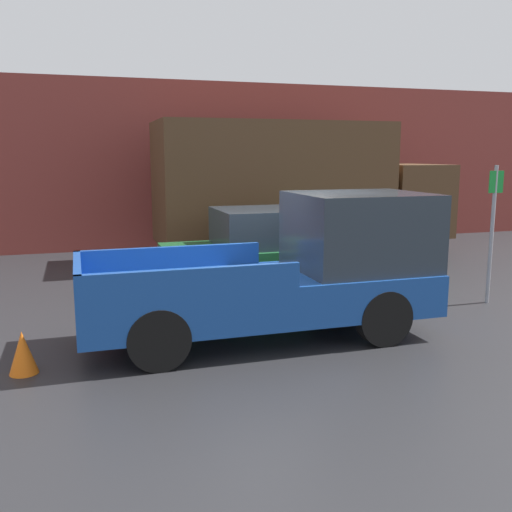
{
  "coord_description": "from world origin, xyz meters",
  "views": [
    {
      "loc": [
        -3.2,
        -8.76,
        2.75
      ],
      "look_at": [
        -0.41,
        0.13,
        1.08
      ],
      "focal_mm": 40.0,
      "sensor_mm": 36.0,
      "label": 1
    }
  ],
  "objects_px": {
    "pickup_truck": "(295,271)",
    "traffic_cone": "(23,352)",
    "car": "(270,249)",
    "delivery_truck": "(294,186)",
    "newspaper_box": "(285,228)",
    "parking_sign": "(492,227)"
  },
  "relations": [
    {
      "from": "pickup_truck",
      "to": "traffic_cone",
      "type": "xyz_separation_m",
      "value": [
        -3.86,
        -0.44,
        -0.73
      ]
    },
    {
      "from": "delivery_truck",
      "to": "traffic_cone",
      "type": "xyz_separation_m",
      "value": [
        -6.31,
        -6.82,
        -1.63
      ]
    },
    {
      "from": "delivery_truck",
      "to": "car",
      "type": "bearing_deg",
      "value": -118.57
    },
    {
      "from": "newspaper_box",
      "to": "traffic_cone",
      "type": "xyz_separation_m",
      "value": [
        -6.92,
        -9.15,
        -0.2
      ]
    },
    {
      "from": "pickup_truck",
      "to": "traffic_cone",
      "type": "distance_m",
      "value": 3.95
    },
    {
      "from": "parking_sign",
      "to": "pickup_truck",
      "type": "bearing_deg",
      "value": -170.06
    },
    {
      "from": "car",
      "to": "parking_sign",
      "type": "xyz_separation_m",
      "value": [
        3.55,
        -2.29,
        0.59
      ]
    },
    {
      "from": "newspaper_box",
      "to": "traffic_cone",
      "type": "distance_m",
      "value": 11.47
    },
    {
      "from": "pickup_truck",
      "to": "car",
      "type": "xyz_separation_m",
      "value": [
        0.62,
        3.02,
        -0.16
      ]
    },
    {
      "from": "pickup_truck",
      "to": "delivery_truck",
      "type": "height_order",
      "value": "delivery_truck"
    },
    {
      "from": "delivery_truck",
      "to": "parking_sign",
      "type": "xyz_separation_m",
      "value": [
        1.71,
        -5.65,
        -0.48
      ]
    },
    {
      "from": "traffic_cone",
      "to": "pickup_truck",
      "type": "bearing_deg",
      "value": 6.56
    },
    {
      "from": "car",
      "to": "parking_sign",
      "type": "bearing_deg",
      "value": -32.8
    },
    {
      "from": "newspaper_box",
      "to": "traffic_cone",
      "type": "relative_size",
      "value": 1.73
    },
    {
      "from": "car",
      "to": "traffic_cone",
      "type": "height_order",
      "value": "car"
    },
    {
      "from": "pickup_truck",
      "to": "car",
      "type": "height_order",
      "value": "pickup_truck"
    },
    {
      "from": "traffic_cone",
      "to": "car",
      "type": "bearing_deg",
      "value": 37.68
    },
    {
      "from": "parking_sign",
      "to": "newspaper_box",
      "type": "bearing_deg",
      "value": 97.92
    },
    {
      "from": "pickup_truck",
      "to": "newspaper_box",
      "type": "xyz_separation_m",
      "value": [
        3.06,
        8.71,
        -0.53
      ]
    },
    {
      "from": "delivery_truck",
      "to": "newspaper_box",
      "type": "bearing_deg",
      "value": 75.45
    },
    {
      "from": "parking_sign",
      "to": "traffic_cone",
      "type": "xyz_separation_m",
      "value": [
        -8.03,
        -1.17,
        -1.16
      ]
    },
    {
      "from": "car",
      "to": "newspaper_box",
      "type": "bearing_deg",
      "value": 66.83
    }
  ]
}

